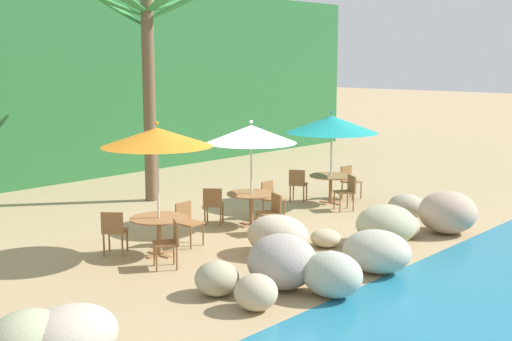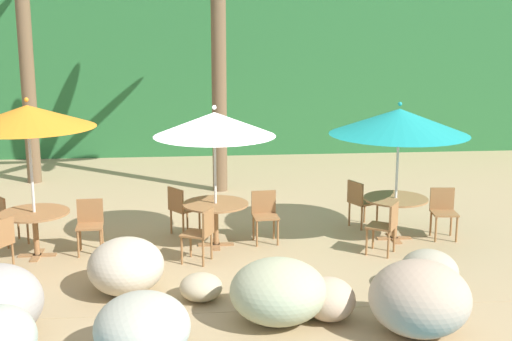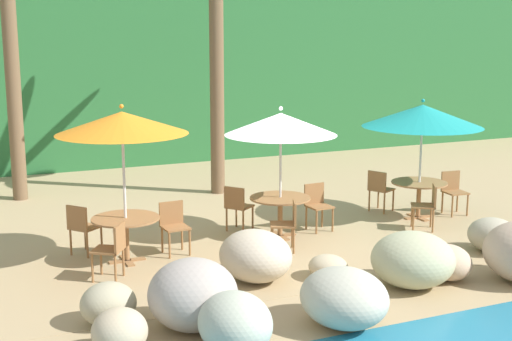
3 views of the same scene
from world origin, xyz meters
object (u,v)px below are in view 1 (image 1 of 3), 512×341
at_px(chair_orange_seaward, 187,220).
at_px(palm_tree_second, 147,49).
at_px(umbrella_orange, 157,137).
at_px(chair_white_seaward, 271,197).
at_px(dining_table_teal, 331,180).
at_px(dining_table_white, 251,199).
at_px(umbrella_white, 251,134).
at_px(chair_white_inland, 213,203).
at_px(umbrella_teal, 332,124).
at_px(chair_orange_inland, 114,230).
at_px(chair_white_left, 272,210).
at_px(chair_teal_left, 347,190).
at_px(chair_teal_inland, 298,183).
at_px(chair_teal_seaward, 349,180).
at_px(chair_orange_left, 170,240).
at_px(dining_table_orange, 159,224).

xyz_separation_m(chair_orange_seaward, palm_tree_second, (2.27, 3.95, 3.45)).
height_order(umbrella_orange, palm_tree_second, palm_tree_second).
relative_size(chair_white_seaward, dining_table_teal, 0.79).
xyz_separation_m(dining_table_white, palm_tree_second, (0.22, 3.81, 3.34)).
xyz_separation_m(umbrella_orange, umbrella_white, (2.90, 0.27, -0.21)).
distance_m(dining_table_white, chair_white_inland, 0.86).
bearing_deg(chair_orange_seaward, umbrella_teal, 2.16).
bearing_deg(umbrella_white, dining_table_teal, 1.07).
height_order(dining_table_teal, palm_tree_second, palm_tree_second).
xyz_separation_m(chair_orange_inland, chair_white_left, (3.25, -1.16, 0.00)).
relative_size(dining_table_white, chair_teal_left, 1.26).
bearing_deg(chair_teal_inland, palm_tree_second, 128.73).
relative_size(chair_teal_seaward, chair_teal_left, 1.00).
distance_m(umbrella_teal, chair_teal_left, 1.77).
distance_m(chair_orange_left, chair_teal_seaward, 7.31).
height_order(chair_orange_left, umbrella_white, umbrella_white).
height_order(chair_orange_seaward, dining_table_white, chair_orange_seaward).
height_order(dining_table_orange, umbrella_white, umbrella_white).
height_order(umbrella_orange, chair_orange_seaward, umbrella_orange).
bearing_deg(dining_table_orange, chair_white_seaward, 6.47).
bearing_deg(chair_white_left, dining_table_orange, 168.37).
distance_m(chair_teal_seaward, chair_teal_left, 1.45).
height_order(umbrella_white, chair_white_left, umbrella_white).
distance_m(chair_orange_inland, chair_white_left, 3.45).
distance_m(dining_table_orange, chair_teal_seaward, 6.86).
height_order(chair_orange_inland, chair_teal_left, same).
distance_m(dining_table_teal, chair_teal_left, 0.86).
bearing_deg(chair_orange_inland, chair_teal_left, -9.62).
xyz_separation_m(chair_white_seaward, chair_teal_left, (1.89, -0.87, 0.00)).
height_order(chair_orange_seaward, chair_teal_seaward, same).
relative_size(chair_white_inland, dining_table_teal, 0.79).
bearing_deg(dining_table_orange, dining_table_teal, 3.16).
bearing_deg(chair_white_inland, chair_orange_inland, -174.47).
relative_size(umbrella_orange, chair_white_inland, 2.95).
relative_size(umbrella_white, chair_teal_inland, 2.74).
distance_m(chair_orange_seaward, palm_tree_second, 5.71).
relative_size(chair_white_seaward, umbrella_teal, 0.36).
height_order(chair_orange_inland, chair_teal_inland, same).
height_order(dining_table_orange, chair_teal_inland, chair_teal_inland).
distance_m(dining_table_orange, chair_white_seaward, 3.76).
relative_size(chair_orange_inland, dining_table_white, 0.79).
bearing_deg(chair_teal_inland, chair_orange_inland, -175.85).
distance_m(dining_table_white, chair_teal_inland, 2.76).
height_order(chair_white_seaward, umbrella_teal, umbrella_teal).
bearing_deg(palm_tree_second, umbrella_orange, -127.34).
relative_size(chair_orange_seaward, palm_tree_second, 0.16).
distance_m(chair_orange_left, chair_teal_left, 6.02).
xyz_separation_m(umbrella_orange, chair_orange_inland, (-0.60, 0.61, -1.76)).
distance_m(chair_white_inland, chair_white_left, 1.48).
relative_size(chair_white_inland, chair_teal_inland, 1.00).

